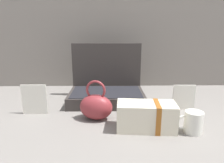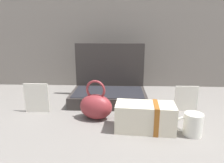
{
  "view_description": "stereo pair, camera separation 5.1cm",
  "coord_description": "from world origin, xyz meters",
  "px_view_note": "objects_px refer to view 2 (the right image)",
  "views": [
    {
      "loc": [
        -0.04,
        -0.92,
        0.42
      ],
      "look_at": [
        -0.03,
        -0.02,
        0.18
      ],
      "focal_mm": 32.13,
      "sensor_mm": 36.0,
      "label": 1
    },
    {
      "loc": [
        0.01,
        -0.92,
        0.42
      ],
      "look_at": [
        -0.03,
        -0.02,
        0.18
      ],
      "focal_mm": 32.13,
      "sensor_mm": 36.0,
      "label": 2
    }
  ],
  "objects_px": {
    "teal_pouch_handbag": "(96,106)",
    "poster_card_right": "(186,99)",
    "open_suitcase": "(109,88)",
    "cream_toiletry_bag": "(146,117)",
    "coffee_mug": "(192,124)",
    "info_card_left": "(37,98)"
  },
  "relations": [
    {
      "from": "cream_toiletry_bag",
      "to": "poster_card_right",
      "type": "distance_m",
      "value": 0.32
    },
    {
      "from": "teal_pouch_handbag",
      "to": "coffee_mug",
      "type": "relative_size",
      "value": 1.73
    },
    {
      "from": "cream_toiletry_bag",
      "to": "coffee_mug",
      "type": "bearing_deg",
      "value": -10.77
    },
    {
      "from": "teal_pouch_handbag",
      "to": "poster_card_right",
      "type": "height_order",
      "value": "teal_pouch_handbag"
    },
    {
      "from": "open_suitcase",
      "to": "poster_card_right",
      "type": "bearing_deg",
      "value": -20.38
    },
    {
      "from": "teal_pouch_handbag",
      "to": "coffee_mug",
      "type": "bearing_deg",
      "value": -18.66
    },
    {
      "from": "open_suitcase",
      "to": "poster_card_right",
      "type": "xyz_separation_m",
      "value": [
        0.41,
        -0.15,
        -0.01
      ]
    },
    {
      "from": "coffee_mug",
      "to": "info_card_left",
      "type": "bearing_deg",
      "value": 164.15
    },
    {
      "from": "teal_pouch_handbag",
      "to": "poster_card_right",
      "type": "relative_size",
      "value": 1.41
    },
    {
      "from": "coffee_mug",
      "to": "poster_card_right",
      "type": "xyz_separation_m",
      "value": [
        0.05,
        0.25,
        0.02
      ]
    },
    {
      "from": "teal_pouch_handbag",
      "to": "info_card_left",
      "type": "distance_m",
      "value": 0.32
    },
    {
      "from": "info_card_left",
      "to": "coffee_mug",
      "type": "bearing_deg",
      "value": -15.82
    },
    {
      "from": "open_suitcase",
      "to": "coffee_mug",
      "type": "xyz_separation_m",
      "value": [
        0.36,
        -0.4,
        -0.03
      ]
    },
    {
      "from": "teal_pouch_handbag",
      "to": "info_card_left",
      "type": "xyz_separation_m",
      "value": [
        -0.31,
        0.07,
        0.01
      ]
    },
    {
      "from": "coffee_mug",
      "to": "info_card_left",
      "type": "xyz_separation_m",
      "value": [
        -0.72,
        0.2,
        0.03
      ]
    },
    {
      "from": "open_suitcase",
      "to": "cream_toiletry_bag",
      "type": "relative_size",
      "value": 1.69
    },
    {
      "from": "cream_toiletry_bag",
      "to": "teal_pouch_handbag",
      "type": "bearing_deg",
      "value": 155.35
    },
    {
      "from": "cream_toiletry_bag",
      "to": "info_card_left",
      "type": "bearing_deg",
      "value": 162.47
    },
    {
      "from": "open_suitcase",
      "to": "cream_toiletry_bag",
      "type": "height_order",
      "value": "open_suitcase"
    },
    {
      "from": "coffee_mug",
      "to": "open_suitcase",
      "type": "bearing_deg",
      "value": 131.75
    },
    {
      "from": "cream_toiletry_bag",
      "to": "coffee_mug",
      "type": "height_order",
      "value": "cream_toiletry_bag"
    },
    {
      "from": "teal_pouch_handbag",
      "to": "poster_card_right",
      "type": "bearing_deg",
      "value": 13.83
    }
  ]
}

